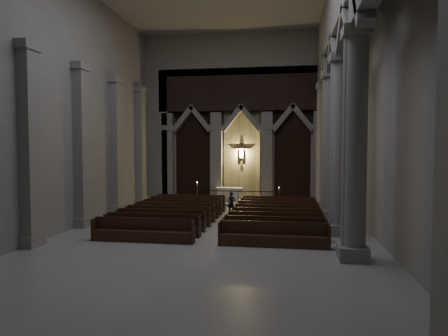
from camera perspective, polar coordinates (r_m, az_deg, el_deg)
name	(u,v)px	position (r m, az deg, el deg)	size (l,w,h in m)	color
room	(211,60)	(17.44, -1.88, 15.13)	(24.00, 24.10, 12.00)	#9F9D97
sanctuary_wall	(241,109)	(28.59, 2.51, 8.37)	(14.00, 0.77, 12.00)	gray
right_arcade	(341,57)	(18.64, 16.41, 14.93)	(1.00, 24.00, 12.00)	gray
left_pilasters	(100,148)	(22.56, -17.24, 2.80)	(0.60, 13.00, 8.03)	gray
sanctuary_step	(240,203)	(27.81, 2.26, -4.99)	(8.50, 2.60, 0.15)	gray
altar	(230,194)	(28.21, 0.80, -3.75)	(1.85, 0.74, 0.94)	beige
altar_rail	(238,196)	(26.93, 2.06, -3.95)	(5.20, 0.09, 1.02)	black
candle_stand_left	(197,199)	(27.25, -3.85, -4.40)	(0.27, 0.27, 1.58)	#AC8A35
candle_stand_right	(279,202)	(26.53, 7.83, -4.79)	(0.22, 0.22, 1.30)	#AC8A35
pews	(223,218)	(20.42, -0.21, -7.21)	(9.77, 8.75, 0.98)	black
worshipper	(231,203)	(23.61, 1.05, -5.00)	(0.47, 0.31, 1.30)	black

